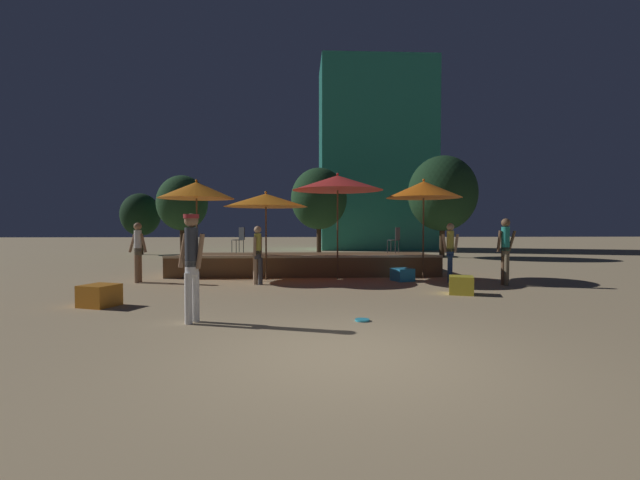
{
  "coord_description": "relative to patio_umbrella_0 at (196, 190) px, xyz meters",
  "views": [
    {
      "loc": [
        -0.58,
        -5.45,
        1.67
      ],
      "look_at": [
        0.0,
        7.19,
        1.26
      ],
      "focal_mm": 24.0,
      "sensor_mm": 36.0,
      "label": 1
    }
  ],
  "objects": [
    {
      "name": "patio_umbrella_1",
      "position": [
        4.44,
        -0.18,
        0.23
      ],
      "size": [
        2.86,
        2.86,
        3.34
      ],
      "color": "brown",
      "rests_on": "ground"
    },
    {
      "name": "distant_building",
      "position": [
        8.77,
        17.54,
        3.9
      ],
      "size": [
        8.09,
        4.67,
        13.39
      ],
      "color": "teal",
      "rests_on": "ground"
    },
    {
      "name": "person_0",
      "position": [
        7.72,
        -1.13,
        -1.83
      ],
      "size": [
        0.49,
        0.29,
        1.76
      ],
      "rotation": [
        0.0,
        0.0,
        1.15
      ],
      "color": "#2D4C7F",
      "rests_on": "ground"
    },
    {
      "name": "ground_plane",
      "position": [
        3.84,
        -8.17,
        -2.79
      ],
      "size": [
        120.0,
        120.0,
        0.0
      ],
      "primitive_type": "plane",
      "color": "tan"
    },
    {
      "name": "cube_seat_2",
      "position": [
        7.2,
        -3.37,
        -2.57
      ],
      "size": [
        0.72,
        0.72,
        0.44
      ],
      "rotation": [
        0.0,
        0.0,
        -0.33
      ],
      "color": "yellow",
      "rests_on": "ground"
    },
    {
      "name": "background_tree_2",
      "position": [
        -2.96,
        9.25,
        0.09
      ],
      "size": [
        2.63,
        2.63,
        4.34
      ],
      "color": "#3D2B1C",
      "rests_on": "ground"
    },
    {
      "name": "wooden_deck",
      "position": [
        3.4,
        1.56,
        -2.47
      ],
      "size": [
        9.0,
        2.99,
        0.72
      ],
      "color": "brown",
      "rests_on": "ground"
    },
    {
      "name": "person_4",
      "position": [
        -1.53,
        -0.8,
        -1.82
      ],
      "size": [
        0.57,
        0.3,
        1.77
      ],
      "rotation": [
        0.0,
        0.0,
        4.58
      ],
      "color": "#997051",
      "rests_on": "ground"
    },
    {
      "name": "patio_umbrella_2",
      "position": [
        7.18,
        -0.19,
        0.03
      ],
      "size": [
        2.38,
        2.38,
        3.17
      ],
      "color": "brown",
      "rests_on": "ground"
    },
    {
      "name": "background_tree_1",
      "position": [
        4.36,
        11.58,
        0.49
      ],
      "size": [
        3.29,
        3.29,
        5.1
      ],
      "color": "#3D2B1C",
      "rests_on": "ground"
    },
    {
      "name": "cube_seat_0",
      "position": [
        -0.91,
        -4.6,
        -2.57
      ],
      "size": [
        0.81,
        0.81,
        0.45
      ],
      "rotation": [
        0.0,
        0.0,
        -0.35
      ],
      "color": "orange",
      "rests_on": "ground"
    },
    {
      "name": "bistro_chair_1",
      "position": [
        6.61,
        1.26,
        -1.52
      ],
      "size": [
        0.48,
        0.48,
        0.9
      ],
      "rotation": [
        0.0,
        0.0,
        4.08
      ],
      "color": "#47474C",
      "rests_on": "wooden_deck"
    },
    {
      "name": "person_2",
      "position": [
        1.4,
        -6.22,
        -1.7
      ],
      "size": [
        0.54,
        0.32,
        1.88
      ],
      "rotation": [
        0.0,
        0.0,
        1.12
      ],
      "color": "white",
      "rests_on": "ground"
    },
    {
      "name": "bistro_chair_0",
      "position": [
        1.08,
        1.85,
        -1.52
      ],
      "size": [
        0.48,
        0.48,
        0.9
      ],
      "rotation": [
        0.0,
        0.0,
        5.39
      ],
      "color": "#2D3338",
      "rests_on": "wooden_deck"
    },
    {
      "name": "person_3",
      "position": [
        9.03,
        -1.88,
        -1.74
      ],
      "size": [
        0.57,
        0.31,
        1.88
      ],
      "rotation": [
        0.0,
        0.0,
        4.75
      ],
      "color": "brown",
      "rests_on": "ground"
    },
    {
      "name": "background_tree_3",
      "position": [
        -6.1,
        11.86,
        -0.46
      ],
      "size": [
        2.26,
        2.26,
        3.59
      ],
      "color": "#3D2B1C",
      "rests_on": "ground"
    },
    {
      "name": "patio_umbrella_3",
      "position": [
        2.2,
        -0.34,
        -0.33
      ],
      "size": [
        2.58,
        2.58,
        2.75
      ],
      "color": "brown",
      "rests_on": "ground"
    },
    {
      "name": "person_1",
      "position": [
        2.05,
        -1.41,
        -1.9
      ],
      "size": [
        0.28,
        0.42,
        1.67
      ],
      "rotation": [
        0.0,
        0.0,
        5.86
      ],
      "color": "tan",
      "rests_on": "ground"
    },
    {
      "name": "frisbee_disc",
      "position": [
        4.35,
        -6.22,
        -2.78
      ],
      "size": [
        0.26,
        0.26,
        0.03
      ],
      "color": "#33B2D8",
      "rests_on": "ground"
    },
    {
      "name": "cube_seat_1",
      "position": [
        6.37,
        -0.79,
        -2.6
      ],
      "size": [
        0.71,
        0.71,
        0.38
      ],
      "rotation": [
        0.0,
        0.0,
        0.37
      ],
      "color": "#2D9EDB",
      "rests_on": "ground"
    },
    {
      "name": "patio_umbrella_0",
      "position": [
        0.0,
        0.0,
        0.0
      ],
      "size": [
        2.37,
        2.37,
        3.14
      ],
      "color": "brown",
      "rests_on": "ground"
    },
    {
      "name": "background_tree_0",
      "position": [
        10.82,
        8.82,
        0.61
      ],
      "size": [
        3.62,
        3.62,
        5.41
      ],
      "color": "#3D2B1C",
      "rests_on": "ground"
    }
  ]
}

